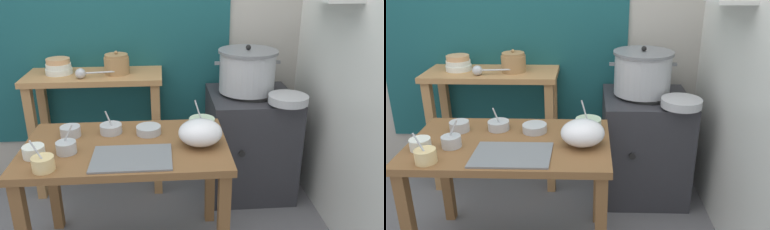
# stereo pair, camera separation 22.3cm
# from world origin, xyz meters

# --- Properties ---
(wall_back) EXTENTS (4.40, 0.12, 2.60)m
(wall_back) POSITION_xyz_m (0.08, 1.10, 1.30)
(wall_back) COLOR #B2ADA3
(wall_back) RESTS_ON ground
(wall_right) EXTENTS (0.30, 3.20, 2.60)m
(wall_right) POSITION_xyz_m (1.40, 0.20, 1.30)
(wall_right) COLOR silver
(wall_right) RESTS_ON ground
(prep_table) EXTENTS (1.10, 0.66, 0.72)m
(prep_table) POSITION_xyz_m (0.08, 0.03, 0.61)
(prep_table) COLOR brown
(prep_table) RESTS_ON ground
(back_shelf_table) EXTENTS (0.96, 0.40, 0.90)m
(back_shelf_table) POSITION_xyz_m (-0.20, 0.83, 0.68)
(back_shelf_table) COLOR #B27F4C
(back_shelf_table) RESTS_ON ground
(stove_block) EXTENTS (0.60, 0.61, 0.78)m
(stove_block) POSITION_xyz_m (0.92, 0.70, 0.38)
(stove_block) COLOR #2D2D33
(stove_block) RESTS_ON ground
(steamer_pot) EXTENTS (0.46, 0.41, 0.33)m
(steamer_pot) POSITION_xyz_m (0.88, 0.72, 0.93)
(steamer_pot) COLOR #B7BABF
(steamer_pot) RESTS_ON stove_block
(clay_pot) EXTENTS (0.18, 0.18, 0.16)m
(clay_pot) POSITION_xyz_m (-0.03, 0.83, 0.97)
(clay_pot) COLOR #A37A4C
(clay_pot) RESTS_ON back_shelf_table
(bowl_stack_enamel) EXTENTS (0.19, 0.19, 0.11)m
(bowl_stack_enamel) POSITION_xyz_m (-0.44, 0.86, 0.95)
(bowl_stack_enamel) COLOR silver
(bowl_stack_enamel) RESTS_ON back_shelf_table
(ladle) EXTENTS (0.27, 0.07, 0.07)m
(ladle) POSITION_xyz_m (-0.26, 0.72, 0.94)
(ladle) COLOR #B7BABF
(ladle) RESTS_ON back_shelf_table
(serving_tray) EXTENTS (0.40, 0.28, 0.01)m
(serving_tray) POSITION_xyz_m (0.12, -0.14, 0.72)
(serving_tray) COLOR slate
(serving_tray) RESTS_ON prep_table
(plastic_bag) EXTENTS (0.24, 0.22, 0.14)m
(plastic_bag) POSITION_xyz_m (0.48, -0.00, 0.79)
(plastic_bag) COLOR white
(plastic_bag) RESTS_ON prep_table
(wide_pan) EXTENTS (0.26, 0.26, 0.05)m
(wide_pan) POSITION_xyz_m (1.10, 0.45, 0.81)
(wide_pan) COLOR #B7BABF
(wide_pan) RESTS_ON stove_block
(prep_bowl_0) EXTENTS (0.11, 0.11, 0.06)m
(prep_bowl_0) POSITION_xyz_m (-0.24, 0.16, 0.75)
(prep_bowl_0) COLOR #B7BABF
(prep_bowl_0) RESTS_ON prep_table
(prep_bowl_1) EXTENTS (0.12, 0.12, 0.14)m
(prep_bowl_1) POSITION_xyz_m (-0.02, 0.19, 0.75)
(prep_bowl_1) COLOR #B7BABF
(prep_bowl_1) RESTS_ON prep_table
(prep_bowl_2) EXTENTS (0.14, 0.14, 0.04)m
(prep_bowl_2) POSITION_xyz_m (0.20, 0.17, 0.74)
(prep_bowl_2) COLOR #B7BABF
(prep_bowl_2) RESTS_ON prep_table
(prep_bowl_3) EXTENTS (0.10, 0.10, 0.15)m
(prep_bowl_3) POSITION_xyz_m (-0.22, -0.04, 0.75)
(prep_bowl_3) COLOR #B7BABF
(prep_bowl_3) RESTS_ON prep_table
(prep_bowl_4) EXTENTS (0.11, 0.11, 0.06)m
(prep_bowl_4) POSITION_xyz_m (-0.37, -0.08, 0.75)
(prep_bowl_4) COLOR silver
(prep_bowl_4) RESTS_ON prep_table
(prep_bowl_5) EXTENTS (0.11, 0.11, 0.16)m
(prep_bowl_5) POSITION_xyz_m (-0.29, -0.22, 0.76)
(prep_bowl_5) COLOR #E5C684
(prep_bowl_5) RESTS_ON prep_table
(prep_bowl_6) EXTENTS (0.15, 0.15, 0.18)m
(prep_bowl_6) POSITION_xyz_m (0.51, 0.21, 0.76)
(prep_bowl_6) COLOR #B7D1AD
(prep_bowl_6) RESTS_ON prep_table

